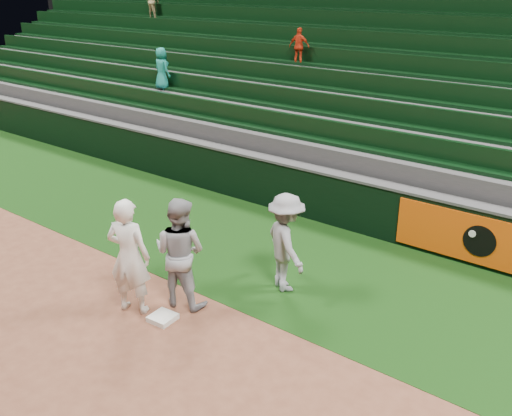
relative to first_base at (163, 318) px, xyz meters
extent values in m
plane|color=brown|center=(0.14, 0.10, -0.04)|extent=(70.00, 70.00, 0.00)
cube|color=black|center=(0.14, 3.10, -0.04)|extent=(36.00, 4.20, 0.01)
cube|color=silver|center=(0.00, 0.00, 0.00)|extent=(0.43, 0.43, 0.09)
imported|color=white|center=(-0.64, -0.08, 0.99)|extent=(0.88, 0.73, 2.06)
imported|color=#9698A0|center=(-0.14, 0.61, 0.94)|extent=(1.10, 0.94, 1.98)
imported|color=gray|center=(1.01, 2.14, 0.89)|extent=(1.38, 1.21, 1.85)
cube|color=black|center=(0.14, 5.30, 0.56)|extent=(36.00, 0.35, 1.20)
cube|color=#D84C0A|center=(3.14, 5.11, 0.56)|extent=(2.60, 0.05, 1.00)
cylinder|color=black|center=(3.54, 5.08, 0.56)|extent=(0.64, 0.02, 0.64)
cylinder|color=white|center=(3.39, 5.06, 0.68)|extent=(0.14, 0.02, 0.14)
cube|color=#424244|center=(0.14, 5.30, 1.18)|extent=(36.00, 0.40, 0.06)
cube|color=#333335|center=(0.14, 6.03, 0.78)|extent=(36.00, 0.85, 1.65)
cube|color=black|center=(0.14, 6.28, 1.86)|extent=(36.00, 0.14, 0.50)
cube|color=black|center=(0.14, 6.11, 1.65)|extent=(36.00, 0.45, 0.08)
cube|color=#333335|center=(0.14, 6.88, 1.01)|extent=(36.00, 0.85, 2.10)
cube|color=black|center=(0.14, 7.13, 2.31)|extent=(36.00, 0.14, 0.50)
cube|color=black|center=(0.14, 6.96, 2.10)|extent=(36.00, 0.45, 0.08)
cube|color=#333335|center=(0.14, 7.73, 1.23)|extent=(36.00, 0.85, 2.55)
cube|color=black|center=(0.14, 7.98, 2.76)|extent=(36.00, 0.14, 0.50)
cube|color=black|center=(0.14, 7.81, 2.55)|extent=(36.00, 0.45, 0.08)
cube|color=#333335|center=(0.14, 8.58, 1.46)|extent=(36.00, 0.85, 3.00)
cube|color=black|center=(0.14, 8.83, 3.21)|extent=(36.00, 0.14, 0.50)
cube|color=black|center=(0.14, 8.66, 3.00)|extent=(36.00, 0.45, 0.08)
cube|color=#333335|center=(0.14, 9.43, 1.68)|extent=(36.00, 0.85, 3.45)
cube|color=black|center=(0.14, 9.68, 3.66)|extent=(36.00, 0.14, 0.50)
cube|color=black|center=(0.14, 9.51, 3.45)|extent=(36.00, 0.45, 0.08)
cube|color=#333335|center=(0.14, 10.28, 1.91)|extent=(36.00, 0.85, 3.90)
cube|color=black|center=(0.14, 10.53, 4.11)|extent=(36.00, 0.14, 0.50)
cube|color=black|center=(0.14, 10.36, 3.90)|extent=(36.00, 0.45, 0.08)
cube|color=#333335|center=(0.14, 11.13, 2.13)|extent=(36.00, 0.85, 4.35)
cube|color=black|center=(0.14, 11.38, 4.56)|extent=(36.00, 0.14, 0.50)
cube|color=black|center=(0.14, 11.21, 4.35)|extent=(36.00, 0.45, 0.08)
imported|color=#167E72|center=(-7.01, 6.83, 2.69)|extent=(0.68, 0.50, 1.27)
imported|color=red|center=(-3.09, 8.53, 3.47)|extent=(0.65, 0.38, 1.04)
imported|color=#998C59|center=(-10.95, 10.23, 4.46)|extent=(0.61, 0.49, 1.21)
camera|label=1|loc=(6.26, -5.49, 5.32)|focal=40.00mm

